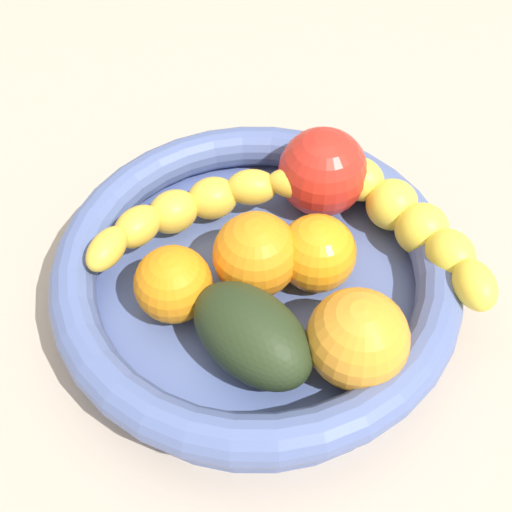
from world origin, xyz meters
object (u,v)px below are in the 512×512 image
at_px(banana_draped_right, 402,216).
at_px(orange_front, 173,284).
at_px(orange_mid_left, 317,253).
at_px(orange_rear, 357,339).
at_px(avocado_dark, 252,335).
at_px(tomato_red, 323,172).
at_px(banana_draped_left, 196,208).
at_px(orange_mid_right, 253,256).
at_px(fruit_bowl, 256,276).

xyz_separation_m(banana_draped_right, orange_front, (0.18, -0.02, -0.00)).
relative_size(orange_mid_left, orange_rear, 0.86).
bearing_deg(orange_front, orange_mid_left, 167.02).
bearing_deg(banana_draped_right, orange_mid_left, 0.90).
height_order(orange_rear, avocado_dark, orange_rear).
distance_m(orange_mid_left, tomato_red, 0.08).
bearing_deg(banana_draped_left, orange_front, 53.31).
bearing_deg(orange_mid_left, avocado_dark, 27.92).
height_order(banana_draped_left, tomato_red, tomato_red).
bearing_deg(orange_mid_right, banana_draped_left, -76.84).
distance_m(banana_draped_left, avocado_dark, 0.12).
bearing_deg(banana_draped_left, banana_draped_right, 148.57).
distance_m(orange_rear, tomato_red, 0.15).
bearing_deg(orange_mid_left, banana_draped_left, -55.23).
relative_size(orange_front, orange_mid_right, 0.88).
bearing_deg(tomato_red, orange_mid_left, 55.81).
relative_size(orange_mid_right, avocado_dark, 0.67).
bearing_deg(orange_front, banana_draped_right, 172.86).
xyz_separation_m(banana_draped_right, avocado_dark, (0.15, 0.04, -0.00)).
bearing_deg(orange_front, orange_mid_right, 174.23).
height_order(banana_draped_left, banana_draped_right, banana_draped_right).
height_order(fruit_bowl, orange_mid_right, orange_mid_right).
distance_m(orange_front, avocado_dark, 0.07).
bearing_deg(orange_mid_left, orange_mid_right, -22.44).
bearing_deg(fruit_bowl, orange_rear, 104.71).
distance_m(banana_draped_left, orange_rear, 0.17).
xyz_separation_m(fruit_bowl, banana_draped_right, (-0.12, 0.02, 0.02)).
xyz_separation_m(avocado_dark, tomato_red, (-0.12, -0.10, 0.01)).
relative_size(banana_draped_left, orange_front, 3.55).
relative_size(banana_draped_right, orange_front, 3.67).
bearing_deg(avocado_dark, orange_front, -64.87).
xyz_separation_m(orange_rear, avocado_dark, (0.06, -0.04, -0.01)).
height_order(fruit_bowl, banana_draped_right, banana_draped_right).
relative_size(fruit_bowl, avocado_dark, 3.19).
relative_size(banana_draped_left, avocado_dark, 2.09).
distance_m(banana_draped_left, tomato_red, 0.10).
bearing_deg(avocado_dark, banana_draped_right, -165.05).
bearing_deg(orange_mid_right, banana_draped_right, 172.18).
xyz_separation_m(orange_mid_right, tomato_red, (-0.09, -0.05, 0.00)).
xyz_separation_m(orange_front, tomato_red, (-0.15, -0.04, 0.01)).
relative_size(orange_mid_left, orange_mid_right, 0.92).
xyz_separation_m(orange_mid_right, avocado_dark, (0.03, 0.06, -0.00)).
bearing_deg(orange_rear, banana_draped_left, -75.25).
bearing_deg(avocado_dark, fruit_bowl, -120.19).
bearing_deg(banana_draped_right, orange_front, -7.14).
xyz_separation_m(banana_draped_left, orange_mid_left, (-0.06, 0.08, 0.00)).
height_order(orange_front, orange_rear, orange_rear).
relative_size(orange_mid_left, avocado_dark, 0.61).
distance_m(banana_draped_right, orange_rear, 0.12).
bearing_deg(banana_draped_left, tomato_red, 169.32).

